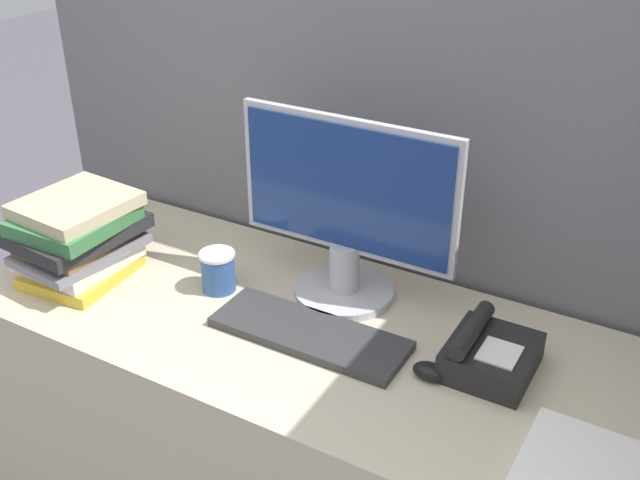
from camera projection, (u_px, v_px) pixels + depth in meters
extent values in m
cube|color=slate|center=(385.00, 201.00, 1.83)|extent=(2.04, 0.04, 1.79)
cube|color=beige|center=(313.00, 451.00, 1.81)|extent=(1.64, 0.63, 0.74)
cylinder|color=#B7B7BC|center=(345.00, 292.00, 1.74)|extent=(0.23, 0.23, 0.02)
cylinder|color=#B7B7BC|center=(345.00, 267.00, 1.71)|extent=(0.07, 0.07, 0.11)
cube|color=#B7B7BC|center=(348.00, 186.00, 1.62)|extent=(0.52, 0.02, 0.31)
cube|color=navy|center=(346.00, 188.00, 1.61)|extent=(0.49, 0.01, 0.28)
cube|color=#333333|center=(309.00, 333.00, 1.59)|extent=(0.43, 0.15, 0.02)
ellipsoid|color=black|center=(430.00, 371.00, 1.47)|extent=(0.07, 0.05, 0.03)
cylinder|color=#335999|center=(218.00, 273.00, 1.75)|extent=(0.08, 0.08, 0.09)
cylinder|color=white|center=(217.00, 255.00, 1.72)|extent=(0.08, 0.08, 0.01)
cube|color=gold|center=(82.00, 272.00, 1.81)|extent=(0.22, 0.25, 0.03)
cube|color=silver|center=(78.00, 257.00, 1.81)|extent=(0.23, 0.24, 0.03)
cube|color=slate|center=(81.00, 250.00, 1.79)|extent=(0.22, 0.30, 0.02)
cube|color=olive|center=(79.00, 240.00, 1.79)|extent=(0.19, 0.25, 0.02)
cube|color=#262628|center=(78.00, 230.00, 1.77)|extent=(0.24, 0.30, 0.03)
cube|color=#38723F|center=(74.00, 220.00, 1.74)|extent=(0.22, 0.24, 0.03)
cube|color=#C6B78C|center=(76.00, 205.00, 1.74)|extent=(0.24, 0.26, 0.03)
cube|color=black|center=(491.00, 357.00, 1.49)|extent=(0.17, 0.18, 0.06)
cube|color=white|center=(500.00, 353.00, 1.44)|extent=(0.07, 0.08, 0.00)
cylinder|color=black|center=(472.00, 330.00, 1.48)|extent=(0.04, 0.18, 0.04)
cube|color=white|center=(576.00, 476.00, 1.24)|extent=(0.20, 0.25, 0.02)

